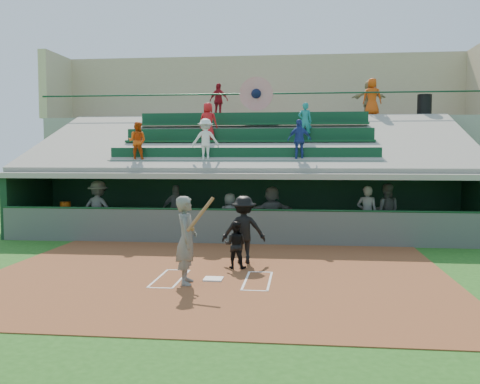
# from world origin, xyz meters

# --- Properties ---
(ground) EXTENTS (100.00, 100.00, 0.00)m
(ground) POSITION_xyz_m (0.00, 0.00, 0.00)
(ground) COLOR #1F5317
(ground) RESTS_ON ground
(dirt_slab) EXTENTS (11.00, 9.00, 0.02)m
(dirt_slab) POSITION_xyz_m (0.00, 0.50, 0.01)
(dirt_slab) COLOR brown
(dirt_slab) RESTS_ON ground
(home_plate) EXTENTS (0.43, 0.43, 0.03)m
(home_plate) POSITION_xyz_m (0.00, 0.00, 0.04)
(home_plate) COLOR white
(home_plate) RESTS_ON dirt_slab
(batters_box_chalk) EXTENTS (2.65, 1.85, 0.01)m
(batters_box_chalk) POSITION_xyz_m (0.00, 0.00, 0.02)
(batters_box_chalk) COLOR white
(batters_box_chalk) RESTS_ON dirt_slab
(dugout_floor) EXTENTS (16.00, 3.50, 0.04)m
(dugout_floor) POSITION_xyz_m (0.00, 6.75, 0.02)
(dugout_floor) COLOR gray
(dugout_floor) RESTS_ON ground
(concourse_slab) EXTENTS (20.00, 3.00, 4.60)m
(concourse_slab) POSITION_xyz_m (0.00, 13.50, 2.30)
(concourse_slab) COLOR gray
(concourse_slab) RESTS_ON ground
(grandstand) EXTENTS (20.40, 10.40, 7.80)m
(grandstand) POSITION_xyz_m (-0.01, 10.51, 2.26)
(grandstand) COLOR #525852
(grandstand) RESTS_ON ground
(batter_at_plate) EXTENTS (0.91, 0.81, 1.96)m
(batter_at_plate) POSITION_xyz_m (-0.52, -0.45, 1.01)
(batter_at_plate) COLOR #575954
(batter_at_plate) RESTS_ON dirt_slab
(catcher) EXTENTS (0.62, 0.51, 1.19)m
(catcher) POSITION_xyz_m (0.36, 1.29, 0.62)
(catcher) COLOR black
(catcher) RESTS_ON dirt_slab
(home_umpire) EXTENTS (1.23, 0.81, 1.78)m
(home_umpire) POSITION_xyz_m (0.50, 1.97, 0.91)
(home_umpire) COLOR black
(home_umpire) RESTS_ON dirt_slab
(dugout_bench) EXTENTS (15.41, 0.57, 0.46)m
(dugout_bench) POSITION_xyz_m (0.02, 8.10, 0.27)
(dugout_bench) COLOR olive
(dugout_bench) RESTS_ON dugout_floor
(white_table) EXTENTS (1.07, 0.96, 0.76)m
(white_table) POSITION_xyz_m (-6.43, 6.45, 0.42)
(white_table) COLOR silver
(white_table) RESTS_ON dugout_floor
(water_cooler) EXTENTS (0.38, 0.38, 0.38)m
(water_cooler) POSITION_xyz_m (-6.49, 6.48, 1.00)
(water_cooler) COLOR #D55A0C
(water_cooler) RESTS_ON white_table
(dugout_player_a) EXTENTS (1.33, 0.86, 1.94)m
(dugout_player_a) POSITION_xyz_m (-5.04, 5.95, 1.01)
(dugout_player_a) COLOR #51544F
(dugout_player_a) RESTS_ON dugout_floor
(dugout_player_b) EXTENTS (1.07, 0.49, 1.78)m
(dugout_player_b) POSITION_xyz_m (-2.39, 6.52, 0.93)
(dugout_player_b) COLOR #5E615C
(dugout_player_b) RESTS_ON dugout_floor
(dugout_player_c) EXTENTS (0.87, 0.70, 1.55)m
(dugout_player_c) POSITION_xyz_m (-0.39, 5.94, 0.81)
(dugout_player_c) COLOR #5D605B
(dugout_player_c) RESTS_ON dugout_floor
(dugout_player_d) EXTENTS (1.72, 1.13, 1.78)m
(dugout_player_d) POSITION_xyz_m (1.01, 6.24, 0.93)
(dugout_player_d) COLOR #5C5F59
(dugout_player_d) RESTS_ON dugout_floor
(dugout_player_e) EXTENTS (0.77, 0.61, 1.85)m
(dugout_player_e) POSITION_xyz_m (4.15, 5.70, 0.96)
(dugout_player_e) COLOR #595C57
(dugout_player_e) RESTS_ON dugout_floor
(dugout_player_f) EXTENTS (1.01, 0.84, 1.87)m
(dugout_player_f) POSITION_xyz_m (4.89, 6.53, 0.97)
(dugout_player_f) COLOR #5A5C57
(dugout_player_f) RESTS_ON dugout_floor
(trash_bin) EXTENTS (0.61, 0.61, 0.92)m
(trash_bin) POSITION_xyz_m (7.36, 12.34, 5.06)
(trash_bin) COLOR black
(trash_bin) RESTS_ON concourse_slab
(concourse_staff_a) EXTENTS (1.02, 0.67, 1.62)m
(concourse_staff_a) POSITION_xyz_m (-1.83, 12.92, 5.41)
(concourse_staff_a) COLOR #A1121D
(concourse_staff_a) RESTS_ON concourse_slab
(concourse_staff_b) EXTENTS (0.87, 0.63, 1.66)m
(concourse_staff_b) POSITION_xyz_m (5.11, 12.31, 5.43)
(concourse_staff_b) COLOR #CF440C
(concourse_staff_b) RESTS_ON concourse_slab
(concourse_staff_c) EXTENTS (1.54, 0.54, 1.64)m
(concourse_staff_c) POSITION_xyz_m (5.04, 12.81, 5.42)
(concourse_staff_c) COLOR tan
(concourse_staff_c) RESTS_ON concourse_slab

